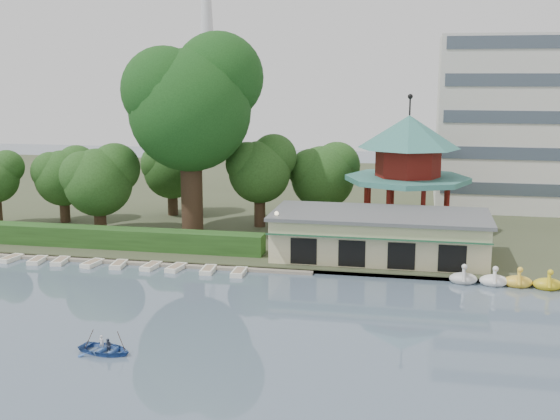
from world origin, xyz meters
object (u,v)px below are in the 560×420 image
(dock, at_px, (120,261))
(big_tree, at_px, (192,100))
(boathouse, at_px, (380,235))
(pavilion, at_px, (408,162))
(rowboat_with_passengers, at_px, (105,345))

(dock, xyz_separation_m, big_tree, (3.16, 10.99, 13.45))
(boathouse, relative_size, pavilion, 1.38)
(dock, bearing_deg, big_tree, 73.95)
(boathouse, distance_m, big_tree, 22.78)
(boathouse, bearing_deg, big_tree, 161.73)
(boathouse, distance_m, rowboat_with_passengers, 27.87)
(pavilion, xyz_separation_m, big_tree, (-20.84, -3.81, 6.09))
(boathouse, height_order, rowboat_with_passengers, boathouse)
(big_tree, height_order, rowboat_with_passengers, big_tree)
(boathouse, bearing_deg, dock, -167.76)
(pavilion, height_order, big_tree, big_tree)
(dock, relative_size, rowboat_with_passengers, 6.70)
(boathouse, bearing_deg, rowboat_with_passengers, -121.19)
(boathouse, xyz_separation_m, pavilion, (2.00, 10.03, 5.11))
(dock, height_order, boathouse, boathouse)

